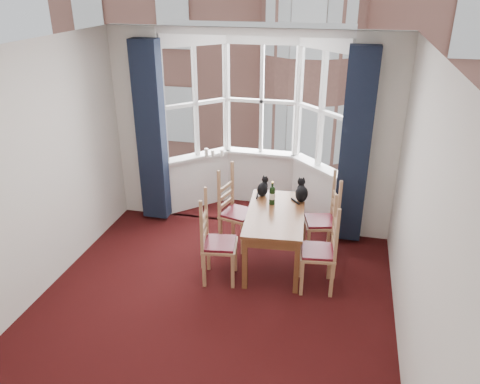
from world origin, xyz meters
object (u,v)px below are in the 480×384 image
(chair_left_far, at_px, (232,213))
(chair_right_far, at_px, (327,222))
(wine_bottle, at_px, (272,194))
(candle_short, at_px, (213,153))
(dining_table, at_px, (275,219))
(cat_left, at_px, (263,188))
(chair_left_near, at_px, (212,245))
(cat_right, at_px, (302,192))
(candle_tall, at_px, (206,152))
(candle_extra, at_px, (222,153))
(chair_right_near, at_px, (325,253))

(chair_left_far, height_order, chair_right_far, same)
(wine_bottle, height_order, candle_short, wine_bottle)
(dining_table, xyz_separation_m, cat_left, (-0.25, 0.45, 0.20))
(chair_left_near, relative_size, chair_right_far, 1.00)
(dining_table, relative_size, chair_right_far, 1.49)
(cat_right, relative_size, wine_bottle, 1.03)
(wine_bottle, xyz_separation_m, candle_tall, (-1.22, 1.12, 0.07))
(wine_bottle, relative_size, candle_short, 3.35)
(chair_left_near, distance_m, chair_right_far, 1.57)
(cat_left, relative_size, wine_bottle, 0.90)
(chair_right_far, xyz_separation_m, candle_extra, (-1.70, 1.04, 0.45))
(candle_short, distance_m, candle_extra, 0.14)
(chair_right_near, height_order, cat_left, cat_left)
(cat_left, height_order, candle_short, cat_left)
(chair_left_far, xyz_separation_m, chair_right_far, (1.28, 0.03, 0.00))
(chair_right_near, bearing_deg, candle_extra, 133.88)
(candle_short, bearing_deg, chair_right_far, -28.96)
(chair_left_far, relative_size, chair_right_near, 1.00)
(chair_right_far, relative_size, candle_short, 10.02)
(wine_bottle, bearing_deg, candle_tall, 137.38)
(candle_tall, xyz_separation_m, candle_extra, (0.23, 0.05, -0.01))
(dining_table, bearing_deg, chair_right_near, -31.26)
(dining_table, distance_m, candle_tall, 1.90)
(chair_right_far, distance_m, candle_short, 2.15)
(chair_left_far, xyz_separation_m, candle_short, (-0.57, 1.04, 0.44))
(chair_right_near, bearing_deg, candle_short, 136.46)
(dining_table, bearing_deg, candle_extra, 127.46)
(chair_right_near, xyz_separation_m, candle_short, (-1.87, 1.78, 0.44))
(chair_right_far, bearing_deg, cat_left, 173.83)
(chair_left_far, height_order, candle_short, candle_short)
(candle_short, bearing_deg, candle_tall, -162.10)
(chair_left_near, bearing_deg, candle_extra, 101.72)
(chair_left_far, bearing_deg, wine_bottle, -10.86)
(cat_left, bearing_deg, candle_tall, 139.74)
(wine_bottle, relative_size, candle_tall, 2.51)
(chair_right_far, height_order, candle_short, candle_short)
(cat_left, bearing_deg, candle_extra, 131.00)
(chair_right_near, height_order, cat_right, cat_right)
(dining_table, bearing_deg, cat_right, 57.09)
(chair_right_near, distance_m, cat_left, 1.30)
(candle_tall, bearing_deg, chair_right_far, -27.08)
(chair_left_near, xyz_separation_m, chair_right_near, (1.33, 0.12, 0.00))
(chair_left_near, bearing_deg, chair_left_far, 88.33)
(chair_left_far, xyz_separation_m, cat_left, (0.40, 0.12, 0.36))
(chair_right_near, bearing_deg, dining_table, 148.74)
(chair_right_far, bearing_deg, chair_left_near, -145.81)
(chair_left_near, xyz_separation_m, candle_short, (-0.54, 1.90, 0.44))
(dining_table, height_order, cat_right, cat_right)
(chair_right_near, height_order, candle_tall, candle_tall)
(dining_table, height_order, wine_bottle, wine_bottle)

